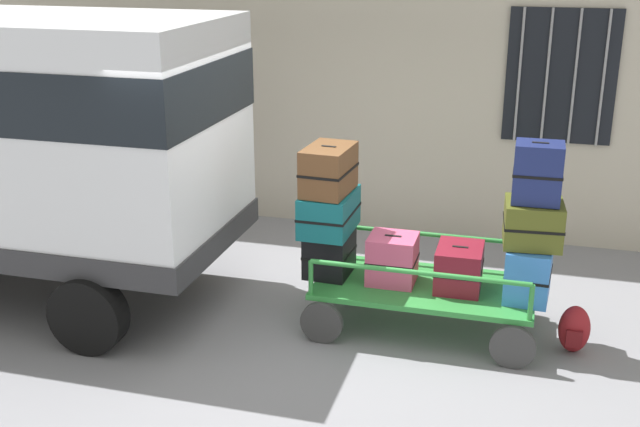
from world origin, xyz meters
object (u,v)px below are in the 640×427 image
Objects in this scene: suitcase_left_middle at (329,212)px; suitcase_midleft_bottom at (392,259)px; suitcase_left_top at (329,170)px; backpack at (574,329)px; suitcase_left_bottom at (329,252)px; suitcase_center_bottom at (459,267)px; suitcase_midright_top at (538,173)px; luggage_cart at (424,293)px; suitcase_midright_bottom at (528,273)px; suitcase_midright_middle at (533,223)px.

suitcase_midleft_bottom is at bearing -1.04° from suitcase_left_middle.
suitcase_left_middle is 1.10× the size of suitcase_left_top.
suitcase_midleft_bottom reaches higher than backpack.
suitcase_left_bottom is 2.30m from backpack.
suitcase_midleft_bottom is at bearing -2.75° from suitcase_left_bottom.
suitcase_left_middle is 1.57× the size of backpack.
suitcase_left_top is at bearing -90.00° from suitcase_left_middle.
suitcase_center_bottom is at bearing 173.05° from backpack.
suitcase_left_bottom is 0.61m from suitcase_midleft_bottom.
suitcase_midright_top is at bearing -0.30° from suitcase_center_bottom.
suitcase_left_bottom is 0.80× the size of suitcase_left_top.
luggage_cart is 3.92× the size of suitcase_center_bottom.
luggage_cart is 3.00× the size of suitcase_left_middle.
suitcase_midright_bottom is (1.83, -0.04, -0.38)m from suitcase_left_middle.
suitcase_midright_middle is (1.83, 0.03, 0.06)m from suitcase_left_middle.
suitcase_midright_bottom is (0.61, -0.06, 0.04)m from suitcase_center_bottom.
suitcase_midright_bottom is at bearing 170.89° from backpack.
suitcase_left_bottom is 1.89m from suitcase_midright_middle.
suitcase_left_middle reaches higher than backpack.
suitcase_left_top is 2.59m from backpack.
suitcase_midright_bottom is (1.22, -0.03, 0.02)m from suitcase_midleft_bottom.
suitcase_left_middle is at bearing 178.96° from suitcase_midleft_bottom.
suitcase_midright_bottom is at bearing -90.00° from suitcase_midright_top.
suitcase_left_bottom is 2.05m from suitcase_midright_top.
suitcase_midright_middle is at bearing 90.00° from suitcase_midright_top.
suitcase_left_middle is (0.00, -0.02, 0.41)m from suitcase_left_bottom.
suitcase_midright_bottom reaches higher than luggage_cart.
suitcase_midright_bottom is 1.19× the size of backpack.
suitcase_left_top is at bearing -90.00° from suitcase_left_bottom.
suitcase_left_top is 1.02m from suitcase_midleft_bottom.
suitcase_left_middle is at bearing -179.18° from suitcase_midright_middle.
luggage_cart is at bearing 177.54° from suitcase_midright_bottom.
suitcase_midleft_bottom is (0.61, -0.01, -0.40)m from suitcase_left_middle.
suitcase_left_bottom is 0.96× the size of suitcase_midright_bottom.
luggage_cart is 1.16m from suitcase_left_middle.
backpack is (1.65, -0.10, -0.45)m from suitcase_midleft_bottom.
suitcase_left_middle is 0.41m from suitcase_left_top.
suitcase_midleft_bottom is at bearing 178.68° from suitcase_midright_bottom.
suitcase_left_bottom is at bearing -179.76° from suitcase_midright_middle.
suitcase_center_bottom is at bearing 0.02° from suitcase_left_bottom.
suitcase_left_bottom is at bearing 176.80° from backpack.
suitcase_midright_middle reaches higher than suitcase_center_bottom.
suitcase_left_middle is 1.87m from suitcase_midright_bottom.
suitcase_midright_middle is (1.83, 0.05, -0.35)m from suitcase_left_top.
suitcase_midright_top reaches higher than suitcase_midleft_bottom.
suitcase_left_bottom is at bearing 90.00° from suitcase_left_top.
suitcase_midright_middle is at bearing 0.82° from suitcase_left_middle.
backpack is at bearing -9.11° from suitcase_midright_bottom.
suitcase_midright_top reaches higher than suitcase_left_top.
suitcase_left_top is (-0.00, -0.02, 0.41)m from suitcase_left_middle.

